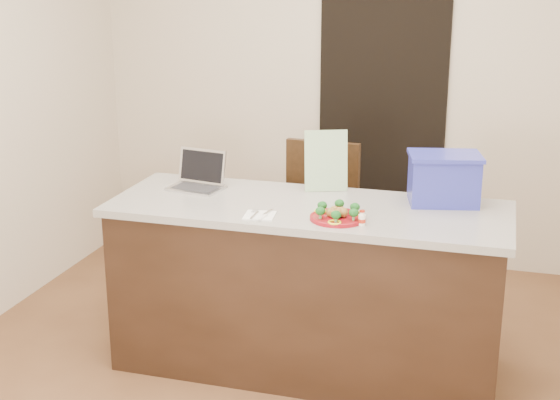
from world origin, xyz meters
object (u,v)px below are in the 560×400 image
(island, at_px, (307,287))
(laptop, at_px, (199,178))
(napkin, at_px, (260,215))
(blue_box, at_px, (444,178))
(chair, at_px, (318,218))
(plate, at_px, (338,217))
(yogurt_bottle, at_px, (362,219))

(island, xyz_separation_m, laptop, (-0.67, 0.16, 0.51))
(napkin, bearing_deg, blue_box, 28.98)
(chair, bearing_deg, island, -76.03)
(laptop, height_order, blue_box, blue_box)
(chair, bearing_deg, blue_box, -28.86)
(plate, height_order, napkin, plate)
(plate, distance_m, napkin, 0.38)
(island, distance_m, chair, 0.77)
(island, relative_size, chair, 1.94)
(napkin, bearing_deg, laptop, 140.42)
(plate, distance_m, blue_box, 0.64)
(island, distance_m, napkin, 0.55)
(plate, relative_size, yogurt_bottle, 3.64)
(napkin, height_order, yogurt_bottle, yogurt_bottle)
(island, distance_m, plate, 0.54)
(laptop, relative_size, chair, 0.30)
(laptop, bearing_deg, plate, -12.24)
(laptop, bearing_deg, chair, 57.00)
(island, relative_size, napkin, 13.94)
(napkin, xyz_separation_m, blue_box, (0.85, 0.47, 0.13))
(island, relative_size, yogurt_bottle, 27.51)
(island, distance_m, laptop, 0.85)
(yogurt_bottle, relative_size, blue_box, 0.18)
(napkin, height_order, blue_box, blue_box)
(island, bearing_deg, napkin, -127.79)
(plate, height_order, blue_box, blue_box)
(yogurt_bottle, relative_size, chair, 0.07)
(island, height_order, plate, plate)
(plate, xyz_separation_m, blue_box, (0.47, 0.42, 0.12))
(island, distance_m, blue_box, 0.92)
(yogurt_bottle, bearing_deg, blue_box, 54.44)
(napkin, xyz_separation_m, laptop, (-0.48, 0.40, 0.05))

